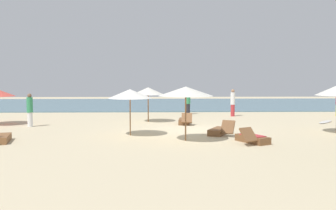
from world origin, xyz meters
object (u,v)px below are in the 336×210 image
at_px(umbrella_2, 130,94).
at_px(lounger_0, 185,121).
at_px(lounger_3, 252,138).
at_px(person_2, 233,102).
at_px(lounger_4, 219,131).
at_px(surfboard, 326,122).
at_px(umbrella_0, 186,91).
at_px(person_1, 30,110).
at_px(person_3, 188,102).
at_px(lounger_2, 0,138).
at_px(umbrella_1, 148,91).

relative_size(umbrella_2, lounger_0, 1.19).
height_order(lounger_0, lounger_3, lounger_3).
xyz_separation_m(lounger_0, person_2, (3.51, 3.97, 0.76)).
relative_size(lounger_4, surfboard, 1.04).
distance_m(umbrella_0, person_1, 9.21).
distance_m(umbrella_2, person_3, 10.03).
distance_m(umbrella_0, person_3, 10.97).
xyz_separation_m(lounger_2, surfboard, (16.13, 6.12, -0.13)).
height_order(person_1, person_2, person_2).
xyz_separation_m(umbrella_0, umbrella_1, (-1.70, 6.53, -0.24)).
xyz_separation_m(lounger_0, surfboard, (8.23, 0.48, -0.13)).
distance_m(lounger_2, person_1, 4.80).
bearing_deg(umbrella_2, person_3, 70.19).
relative_size(lounger_4, person_2, 0.97).
distance_m(umbrella_0, umbrella_2, 2.81).
distance_m(umbrella_0, umbrella_1, 6.75).
bearing_deg(surfboard, lounger_4, -147.67).
xyz_separation_m(umbrella_2, lounger_0, (2.76, 4.01, -1.72)).
height_order(lounger_2, surfboard, lounger_2).
xyz_separation_m(umbrella_1, surfboard, (10.30, -0.56, -1.78)).
distance_m(umbrella_0, lounger_2, 7.76).
relative_size(umbrella_0, person_2, 1.25).
distance_m(person_1, person_2, 12.76).
height_order(lounger_2, person_3, person_3).
height_order(umbrella_2, person_2, umbrella_2).
bearing_deg(lounger_2, person_3, 52.28).
bearing_deg(umbrella_2, umbrella_1, 82.21).
relative_size(umbrella_1, lounger_2, 1.13).
relative_size(lounger_3, surfboard, 1.06).
xyz_separation_m(lounger_3, person_1, (-10.55, 5.12, 0.72)).
height_order(person_1, person_3, person_1).
distance_m(umbrella_2, person_2, 10.19).
height_order(umbrella_1, lounger_0, umbrella_1).
bearing_deg(umbrella_1, lounger_3, -58.52).
relative_size(umbrella_1, lounger_4, 1.16).
height_order(lounger_3, surfboard, lounger_3).
bearing_deg(umbrella_2, lounger_4, 1.59).
bearing_deg(lounger_0, lounger_2, -144.45).
relative_size(lounger_2, person_2, 0.99).
bearing_deg(person_2, umbrella_1, -152.33).
relative_size(lounger_2, lounger_3, 1.01).
bearing_deg(lounger_3, lounger_0, 110.61).
distance_m(lounger_4, surfboard, 8.19).
xyz_separation_m(person_1, surfboard, (16.51, 1.39, -0.86)).
distance_m(person_3, surfboard, 9.08).
bearing_deg(person_3, person_1, -144.76).
xyz_separation_m(lounger_0, person_1, (-8.28, -0.91, 0.73)).
xyz_separation_m(lounger_3, lounger_4, (-0.96, 2.14, -0.01)).
xyz_separation_m(umbrella_0, lounger_2, (-7.53, -0.16, -1.88)).
distance_m(lounger_2, person_2, 14.93).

